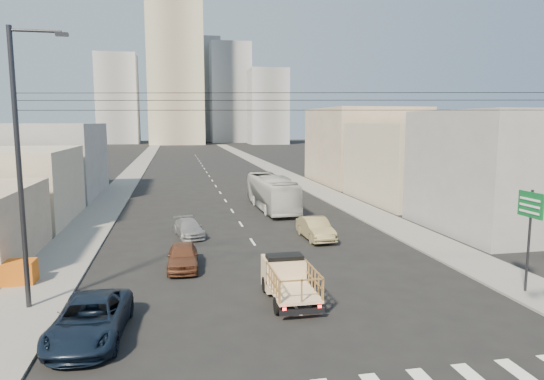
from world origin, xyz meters
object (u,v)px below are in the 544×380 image
object	(u,v)px
streetlamp_left	(21,162)
flatbed_pickup	(289,277)
navy_pickup	(90,319)
sedan_grey	(189,228)
green_sign	(530,216)
city_bus	(272,193)
sedan_brown	(183,256)
sedan_tan	(316,228)
crate_stack	(16,272)

from	to	relation	value
streetlamp_left	flatbed_pickup	bearing A→B (deg)	-5.60
navy_pickup	sedan_grey	world-z (taller)	navy_pickup
navy_pickup	streetlamp_left	bearing A→B (deg)	133.83
green_sign	streetlamp_left	xyz separation A→B (m)	(-22.56, 2.50, 2.69)
city_bus	sedan_brown	bearing A→B (deg)	-118.26
navy_pickup	streetlamp_left	distance (m)	7.37
flatbed_pickup	sedan_tan	distance (m)	11.95
city_bus	streetlamp_left	bearing A→B (deg)	-126.50
sedan_tan	green_sign	xyz separation A→B (m)	(6.72, -12.44, 2.99)
sedan_brown	crate_stack	world-z (taller)	sedan_brown
flatbed_pickup	green_sign	world-z (taller)	green_sign
crate_stack	flatbed_pickup	bearing A→B (deg)	-19.63
green_sign	sedan_grey	bearing A→B (deg)	135.73
city_bus	flatbed_pickup	bearing A→B (deg)	-101.48
sedan_grey	green_sign	xyz separation A→B (m)	(15.39, -15.01, 3.14)
city_bus	sedan_brown	world-z (taller)	city_bus
city_bus	sedan_brown	distance (m)	19.33
sedan_grey	crate_stack	size ratio (longest dim) A/B	2.31
city_bus	sedan_grey	world-z (taller)	city_bus
flatbed_pickup	city_bus	distance (m)	23.48
green_sign	flatbed_pickup	bearing A→B (deg)	172.96
green_sign	crate_stack	size ratio (longest dim) A/B	2.78
streetlamp_left	navy_pickup	bearing A→B (deg)	-49.90
flatbed_pickup	city_bus	world-z (taller)	city_bus
sedan_brown	streetlamp_left	size ratio (longest dim) A/B	0.35
sedan_tan	crate_stack	distance (m)	18.60
sedan_brown	streetlamp_left	distance (m)	9.94
city_bus	crate_stack	bearing A→B (deg)	-134.08
sedan_brown	streetlamp_left	world-z (taller)	streetlamp_left
flatbed_pickup	navy_pickup	size ratio (longest dim) A/B	0.81
sedan_grey	flatbed_pickup	bearing A→B (deg)	-82.97
sedan_brown	sedan_tan	world-z (taller)	sedan_tan
flatbed_pickup	sedan_tan	world-z (taller)	flatbed_pickup
flatbed_pickup	navy_pickup	world-z (taller)	flatbed_pickup
sedan_grey	crate_stack	xyz separation A→B (m)	(-8.77, -9.02, 0.09)
sedan_grey	sedan_tan	bearing A→B (deg)	-26.32
green_sign	streetlamp_left	world-z (taller)	streetlamp_left
navy_pickup	sedan_tan	world-z (taller)	navy_pickup
flatbed_pickup	crate_stack	world-z (taller)	flatbed_pickup
sedan_brown	sedan_grey	bearing A→B (deg)	87.52
navy_pickup	crate_stack	bearing A→B (deg)	126.91
flatbed_pickup	sedan_tan	bearing A→B (deg)	67.59
navy_pickup	crate_stack	xyz separation A→B (m)	(-4.64, 7.09, -0.07)
city_bus	streetlamp_left	distance (m)	27.19
crate_stack	city_bus	bearing A→B (deg)	47.93
sedan_brown	green_sign	bearing A→B (deg)	-22.74
city_bus	green_sign	bearing A→B (deg)	-75.22
flatbed_pickup	sedan_tan	size ratio (longest dim) A/B	0.96
flatbed_pickup	sedan_brown	bearing A→B (deg)	128.73
sedan_brown	green_sign	size ratio (longest dim) A/B	0.84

